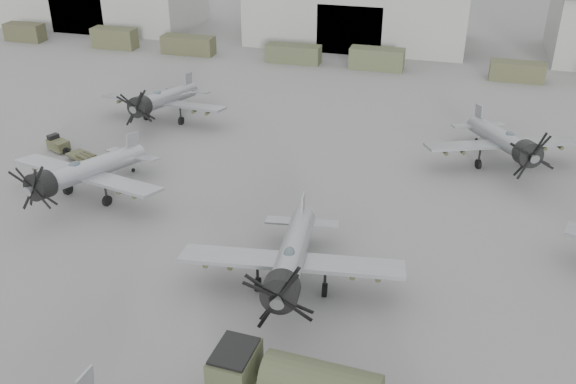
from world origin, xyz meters
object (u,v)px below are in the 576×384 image
object	(u,v)px
tug_trailer	(69,150)
aircraft_far_0	(161,100)
aircraft_mid_1	(82,172)
fuel_tanker	(296,383)
aircraft_mid_2	(291,260)
aircraft_far_1	(505,142)

from	to	relation	value
tug_trailer	aircraft_far_0	bearing A→B (deg)	87.31
aircraft_mid_1	fuel_tanker	world-z (taller)	aircraft_mid_1
aircraft_mid_1	tug_trailer	size ratio (longest dim) A/B	1.85
aircraft_mid_1	tug_trailer	xyz separation A→B (m)	(-5.52, 6.54, -1.75)
aircraft_mid_2	tug_trailer	size ratio (longest dim) A/B	1.92
aircraft_mid_1	fuel_tanker	bearing A→B (deg)	-25.58
aircraft_far_0	aircraft_far_1	size ratio (longest dim) A/B	0.99
aircraft_far_1	fuel_tanker	bearing A→B (deg)	-130.02
aircraft_mid_2	aircraft_far_0	distance (m)	28.95
aircraft_far_0	tug_trailer	world-z (taller)	aircraft_far_0
aircraft_far_0	aircraft_far_1	xyz separation A→B (m)	(30.42, -1.66, 0.07)
aircraft_mid_2	aircraft_mid_1	bearing A→B (deg)	150.93
aircraft_far_1	fuel_tanker	xyz separation A→B (m)	(-9.35, -29.04, -0.52)
aircraft_mid_2	aircraft_far_0	bearing A→B (deg)	122.13
aircraft_mid_1	aircraft_far_0	distance (m)	15.50
aircraft_far_1	tug_trailer	world-z (taller)	aircraft_far_1
aircraft_far_0	tug_trailer	distance (m)	10.05
aircraft_mid_2	aircraft_far_1	world-z (taller)	aircraft_mid_2
aircraft_far_0	fuel_tanker	size ratio (longest dim) A/B	1.51
aircraft_mid_2	aircraft_far_1	size ratio (longest dim) A/B	1.05
aircraft_mid_1	fuel_tanker	xyz separation A→B (m)	(19.88, -15.25, -0.51)
aircraft_far_0	aircraft_far_1	distance (m)	30.47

